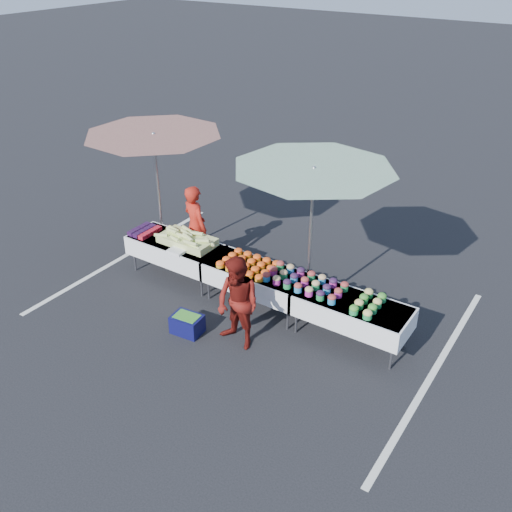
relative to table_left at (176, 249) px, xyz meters
The scene contains 17 objects.
ground 1.89m from the table_left, ahead, with size 80.00×80.00×0.00m, color black.
stripe_left 1.52m from the table_left, behind, with size 0.10×5.00×0.00m, color silver.
stripe_right 5.03m from the table_left, ahead, with size 0.10×5.00×0.00m, color silver.
table_left is the anchor object (origin of this frame).
table_center 1.80m from the table_left, ahead, with size 1.86×0.81×0.75m.
table_right 3.60m from the table_left, ahead, with size 1.86×0.81×0.75m.
berry_punnets 0.74m from the table_left, behind, with size 0.40×0.54×0.08m.
corn_pile 0.36m from the table_left, 10.28° to the left, with size 1.16×0.57×0.26m.
plastic_bags 0.47m from the table_left, 45.00° to the right, with size 0.30×0.25×0.05m, color white.
carrot_bowls 1.66m from the table_left, ahead, with size 0.95×0.69×0.11m.
potato_cups 2.76m from the table_left, ahead, with size 1.34×0.58×0.16m.
bean_baskets 3.87m from the table_left, ahead, with size 0.36×0.68×0.15m.
vendor 0.61m from the table_left, 85.78° to the left, with size 0.61×0.40×1.67m, color #B22014.
customer 2.42m from the table_left, 26.01° to the right, with size 0.75×0.59×1.55m, color #63130E.
umbrella_left 1.95m from the table_left, 150.26° to the left, with size 3.38×3.38×2.60m.
umbrella_right 3.19m from the table_left, ahead, with size 3.09×3.09×2.64m.
storage_bin 1.86m from the table_left, 44.53° to the right, with size 0.52×0.40×0.32m.
Camera 1 is at (4.62, -6.94, 5.73)m, focal length 40.00 mm.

